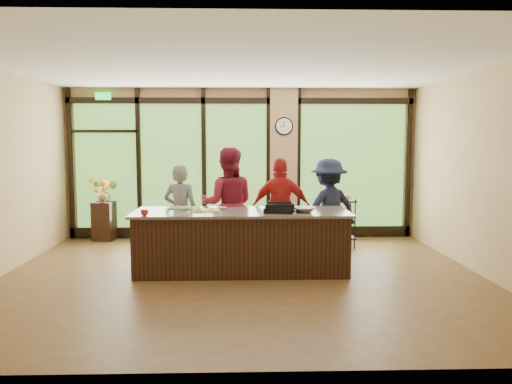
{
  "coord_description": "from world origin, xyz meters",
  "views": [
    {
      "loc": [
        -0.0,
        -7.07,
        1.96
      ],
      "look_at": [
        0.22,
        0.4,
        1.19
      ],
      "focal_mm": 35.0,
      "sensor_mm": 36.0,
      "label": 1
    }
  ],
  "objects": [
    {
      "name": "floor",
      "position": [
        0.0,
        0.0,
        0.0
      ],
      "size": [
        7.0,
        7.0,
        0.0
      ],
      "primitive_type": "plane",
      "color": "#54361D",
      "rests_on": "ground"
    },
    {
      "name": "ceiling",
      "position": [
        0.0,
        0.0,
        3.0
      ],
      "size": [
        7.0,
        7.0,
        0.0
      ],
      "primitive_type": "plane",
      "rotation": [
        3.14,
        0.0,
        0.0
      ],
      "color": "silver",
      "rests_on": "back_wall"
    },
    {
      "name": "back_wall",
      "position": [
        0.0,
        3.0,
        1.5
      ],
      "size": [
        7.0,
        0.0,
        7.0
      ],
      "primitive_type": "plane",
      "rotation": [
        1.57,
        0.0,
        0.0
      ],
      "color": "tan",
      "rests_on": "floor"
    },
    {
      "name": "right_wall",
      "position": [
        3.5,
        0.0,
        1.5
      ],
      "size": [
        0.0,
        6.0,
        6.0
      ],
      "primitive_type": "plane",
      "rotation": [
        1.57,
        0.0,
        -1.57
      ],
      "color": "tan",
      "rests_on": "floor"
    },
    {
      "name": "window_wall",
      "position": [
        0.16,
        2.95,
        1.39
      ],
      "size": [
        6.9,
        0.12,
        3.0
      ],
      "color": "tan",
      "rests_on": "floor"
    },
    {
      "name": "island_base",
      "position": [
        0.0,
        0.3,
        0.44
      ],
      "size": [
        3.1,
        1.0,
        0.88
      ],
      "primitive_type": "cube",
      "color": "black",
      "rests_on": "floor"
    },
    {
      "name": "countertop",
      "position": [
        0.0,
        0.3,
        0.9
      ],
      "size": [
        3.2,
        1.1,
        0.04
      ],
      "primitive_type": "cube",
      "color": "#6F675C",
      "rests_on": "island_base"
    },
    {
      "name": "wall_clock",
      "position": [
        0.85,
        2.87,
        2.25
      ],
      "size": [
        0.36,
        0.04,
        0.36
      ],
      "color": "black",
      "rests_on": "window_wall"
    },
    {
      "name": "cook_left",
      "position": [
        -0.99,
        1.01,
        0.79
      ],
      "size": [
        0.66,
        0.52,
        1.59
      ],
      "primitive_type": "imported",
      "rotation": [
        0.0,
        0.0,
        2.88
      ],
      "color": "slate",
      "rests_on": "floor"
    },
    {
      "name": "cook_midleft",
      "position": [
        -0.22,
        1.03,
        0.93
      ],
      "size": [
        0.91,
        0.72,
        1.86
      ],
      "primitive_type": "imported",
      "rotation": [
        0.0,
        0.0,
        3.12
      ],
      "color": "maroon",
      "rests_on": "floor"
    },
    {
      "name": "cook_midright",
      "position": [
        0.65,
        1.09,
        0.84
      ],
      "size": [
        1.01,
        0.47,
        1.68
      ],
      "primitive_type": "imported",
      "rotation": [
        0.0,
        0.0,
        3.08
      ],
      "color": "#A31B19",
      "rests_on": "floor"
    },
    {
      "name": "cook_right",
      "position": [
        1.45,
        1.13,
        0.83
      ],
      "size": [
        1.23,
        0.98,
        1.67
      ],
      "primitive_type": "imported",
      "rotation": [
        0.0,
        0.0,
        3.53
      ],
      "color": "#171C34",
      "rests_on": "floor"
    },
    {
      "name": "roasting_pan",
      "position": [
        0.55,
        0.11,
        0.96
      ],
      "size": [
        0.47,
        0.4,
        0.07
      ],
      "primitive_type": "cube",
      "rotation": [
        0.0,
        0.0,
        -0.22
      ],
      "color": "black",
      "rests_on": "countertop"
    },
    {
      "name": "mixing_bowl",
      "position": [
        0.91,
        0.13,
        0.96
      ],
      "size": [
        0.38,
        0.38,
        0.08
      ],
      "primitive_type": "imported",
      "rotation": [
        0.0,
        0.0,
        0.25
      ],
      "color": "silver",
      "rests_on": "countertop"
    },
    {
      "name": "cutting_board_left",
      "position": [
        -0.89,
        0.64,
        0.93
      ],
      "size": [
        0.47,
        0.37,
        0.01
      ],
      "primitive_type": "cube",
      "rotation": [
        0.0,
        0.0,
        -0.07
      ],
      "color": "#419435",
      "rests_on": "countertop"
    },
    {
      "name": "cutting_board_center",
      "position": [
        -0.52,
        0.35,
        0.93
      ],
      "size": [
        0.44,
        0.35,
        0.01
      ],
      "primitive_type": "cube",
      "rotation": [
        0.0,
        0.0,
        0.14
      ],
      "color": "gold",
      "rests_on": "countertop"
    },
    {
      "name": "cutting_board_right",
      "position": [
        0.77,
        0.35,
        0.93
      ],
      "size": [
        0.43,
        0.35,
        0.01
      ],
      "primitive_type": "cube",
      "rotation": [
        0.0,
        0.0,
        0.17
      ],
      "color": "gold",
      "rests_on": "countertop"
    },
    {
      "name": "prep_bowl_near",
      "position": [
        -0.87,
        0.41,
        0.94
      ],
      "size": [
        0.17,
        0.17,
        0.05
      ],
      "primitive_type": "imported",
      "rotation": [
        0.0,
        0.0,
        0.18
      ],
      "color": "silver",
      "rests_on": "countertop"
    },
    {
      "name": "prep_bowl_mid",
      "position": [
        -0.65,
        0.29,
        0.94
      ],
      "size": [
        0.13,
        0.13,
        0.04
      ],
      "primitive_type": "imported",
      "rotation": [
        0.0,
        0.0,
        -0.07
      ],
      "color": "silver",
      "rests_on": "countertop"
    },
    {
      "name": "prep_bowl_far",
      "position": [
        -0.3,
        0.5,
        0.94
      ],
      "size": [
        0.16,
        0.16,
        0.03
      ],
      "primitive_type": "imported",
      "rotation": [
        0.0,
        0.0,
        -0.21
      ],
      "color": "silver",
      "rests_on": "countertop"
    },
    {
      "name": "red_ramekin",
      "position": [
        -1.35,
        -0.14,
        0.96
      ],
      "size": [
        0.12,
        0.12,
        0.08
      ],
      "primitive_type": "imported",
      "rotation": [
        0.0,
        0.0,
        0.19
      ],
      "color": "red",
      "rests_on": "countertop"
    },
    {
      "name": "flower_stand",
      "position": [
        -2.71,
        2.75,
        0.38
      ],
      "size": [
        0.43,
        0.43,
        0.76
      ],
      "primitive_type": "cube",
      "rotation": [
        0.0,
        0.0,
        -0.13
      ],
      "color": "black",
      "rests_on": "floor"
    },
    {
      "name": "flower_vase",
      "position": [
        -2.71,
        2.75,
        0.9
      ],
      "size": [
        0.3,
        0.3,
        0.27
      ],
      "primitive_type": "imported",
      "rotation": [
        0.0,
        0.0,
        -0.18
      ],
      "color": "olive",
      "rests_on": "flower_stand"
    },
    {
      "name": "bar_cart",
      "position": [
        1.73,
        1.98,
        0.58
      ],
      "size": [
        0.73,
        0.44,
        0.97
      ],
      "rotation": [
        0.0,
        0.0,
        0.04
      ],
      "color": "black",
      "rests_on": "floor"
    }
  ]
}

